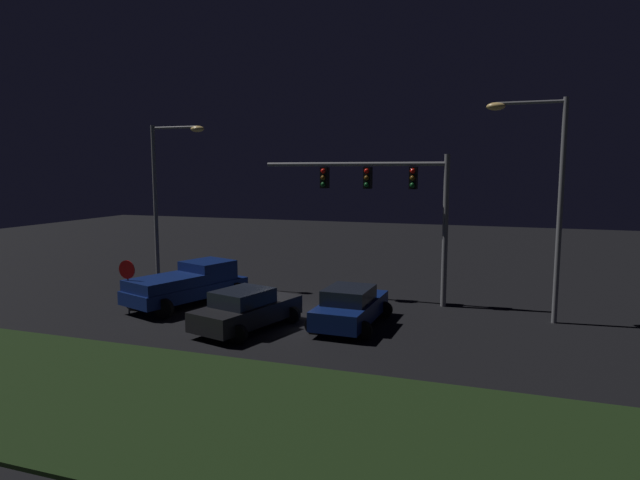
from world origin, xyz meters
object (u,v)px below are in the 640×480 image
(street_lamp_left, at_px, (165,185))
(stop_sign, at_px, (127,277))
(car_sedan, at_px, (350,307))
(street_lamp_right, at_px, (545,183))
(traffic_signal_gantry, at_px, (389,192))
(pickup_truck, at_px, (190,282))
(car_sedan_far, at_px, (246,309))

(street_lamp_left, height_order, stop_sign, street_lamp_left)
(street_lamp_left, relative_size, stop_sign, 3.62)
(car_sedan, relative_size, street_lamp_left, 0.55)
(street_lamp_left, xyz_separation_m, street_lamp_right, (17.51, -1.11, 0.22))
(car_sedan, bearing_deg, traffic_signal_gantry, -5.44)
(street_lamp_left, bearing_deg, stop_sign, -71.48)
(car_sedan, bearing_deg, stop_sign, 100.33)
(street_lamp_right, height_order, stop_sign, street_lamp_right)
(pickup_truck, xyz_separation_m, car_sedan, (7.52, -0.90, -0.26))
(car_sedan_far, bearing_deg, pickup_truck, 72.72)
(pickup_truck, bearing_deg, car_sedan_far, -103.46)
(street_lamp_right, distance_m, stop_sign, 16.71)
(car_sedan, bearing_deg, street_lamp_right, -64.51)
(pickup_truck, bearing_deg, street_lamp_right, -62.81)
(street_lamp_left, distance_m, stop_sign, 6.71)
(street_lamp_right, bearing_deg, stop_sign, -164.74)
(pickup_truck, height_order, stop_sign, stop_sign)
(street_lamp_left, bearing_deg, car_sedan, -20.57)
(traffic_signal_gantry, relative_size, stop_sign, 3.73)
(pickup_truck, bearing_deg, stop_sign, 165.80)
(car_sedan_far, bearing_deg, car_sedan, -49.62)
(traffic_signal_gantry, relative_size, street_lamp_right, 0.98)
(car_sedan_far, height_order, street_lamp_right, street_lamp_right)
(car_sedan, relative_size, traffic_signal_gantry, 0.54)
(stop_sign, bearing_deg, traffic_signal_gantry, 30.05)
(car_sedan, xyz_separation_m, stop_sign, (-8.99, -1.34, 0.82))
(car_sedan_far, height_order, street_lamp_left, street_lamp_left)
(pickup_truck, xyz_separation_m, car_sedan_far, (4.01, -2.55, -0.26))
(car_sedan_far, relative_size, traffic_signal_gantry, 0.57)
(pickup_truck, distance_m, street_lamp_right, 15.02)
(pickup_truck, height_order, car_sedan, pickup_truck)
(stop_sign, bearing_deg, street_lamp_left, 108.52)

